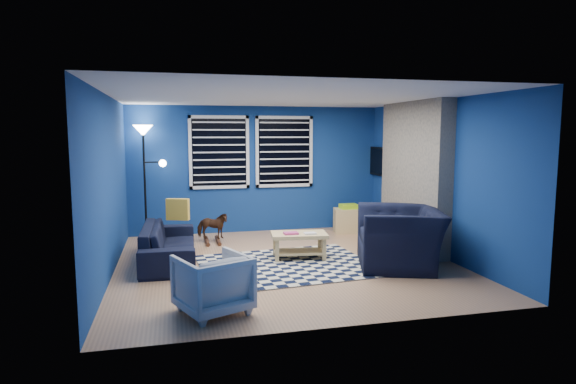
% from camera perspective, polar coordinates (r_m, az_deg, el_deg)
% --- Properties ---
extents(floor, '(5.00, 5.00, 0.00)m').
position_cam_1_polar(floor, '(7.41, -0.26, -8.42)').
color(floor, tan).
rests_on(floor, ground).
extents(ceiling, '(5.00, 5.00, 0.00)m').
position_cam_1_polar(ceiling, '(7.17, -0.27, 11.23)').
color(ceiling, white).
rests_on(ceiling, wall_back).
extents(wall_back, '(5.00, 0.00, 5.00)m').
position_cam_1_polar(wall_back, '(9.63, -3.68, 2.69)').
color(wall_back, navy).
rests_on(wall_back, floor).
extents(wall_left, '(0.00, 5.00, 5.00)m').
position_cam_1_polar(wall_left, '(7.05, -20.46, 0.68)').
color(wall_left, navy).
rests_on(wall_left, floor).
extents(wall_right, '(0.00, 5.00, 5.00)m').
position_cam_1_polar(wall_right, '(8.13, 17.17, 1.59)').
color(wall_right, navy).
rests_on(wall_right, floor).
extents(fireplace, '(0.65, 2.00, 2.50)m').
position_cam_1_polar(fireplace, '(8.50, 14.62, 1.54)').
color(fireplace, gray).
rests_on(fireplace, floor).
extents(window_left, '(1.17, 0.06, 1.42)m').
position_cam_1_polar(window_left, '(9.47, -8.14, 4.68)').
color(window_left, black).
rests_on(window_left, wall_back).
extents(window_right, '(1.17, 0.06, 1.42)m').
position_cam_1_polar(window_right, '(9.68, -0.43, 4.80)').
color(window_right, black).
rests_on(window_right, wall_back).
extents(tv, '(0.07, 1.00, 0.58)m').
position_cam_1_polar(tv, '(9.86, 11.00, 3.55)').
color(tv, black).
rests_on(tv, wall_right).
extents(rug, '(2.68, 2.23, 0.02)m').
position_cam_1_polar(rug, '(7.27, -0.10, -8.67)').
color(rug, black).
rests_on(rug, floor).
extents(sofa, '(2.00, 0.83, 0.58)m').
position_cam_1_polar(sofa, '(7.64, -13.94, -5.95)').
color(sofa, black).
rests_on(sofa, floor).
extents(armchair_big, '(1.62, 1.51, 0.86)m').
position_cam_1_polar(armchair_big, '(7.35, 13.11, -5.29)').
color(armchair_big, black).
rests_on(armchair_big, floor).
extents(armchair_bent, '(0.93, 0.94, 0.66)m').
position_cam_1_polar(armchair_bent, '(5.44, -8.91, -10.68)').
color(armchair_bent, gray).
rests_on(armchair_bent, floor).
extents(rocking_horse, '(0.40, 0.62, 0.48)m').
position_cam_1_polar(rocking_horse, '(8.79, -8.97, -3.98)').
color(rocking_horse, '#4C2B18').
rests_on(rocking_horse, floor).
extents(coffee_table, '(0.92, 0.60, 0.43)m').
position_cam_1_polar(coffee_table, '(7.59, 1.31, -5.73)').
color(coffee_table, '#DEC07D').
rests_on(coffee_table, rug).
extents(cabinet, '(0.64, 0.48, 0.57)m').
position_cam_1_polar(cabinet, '(9.68, 7.20, -3.29)').
color(cabinet, '#DEC07D').
rests_on(cabinet, floor).
extents(floor_lamp, '(0.58, 0.35, 2.12)m').
position_cam_1_polar(floor_lamp, '(9.22, -16.61, 5.23)').
color(floor_lamp, black).
rests_on(floor_lamp, floor).
extents(throw_pillow, '(0.38, 0.22, 0.35)m').
position_cam_1_polar(throw_pillow, '(7.96, -12.94, -2.02)').
color(throw_pillow, gold).
rests_on(throw_pillow, sofa).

